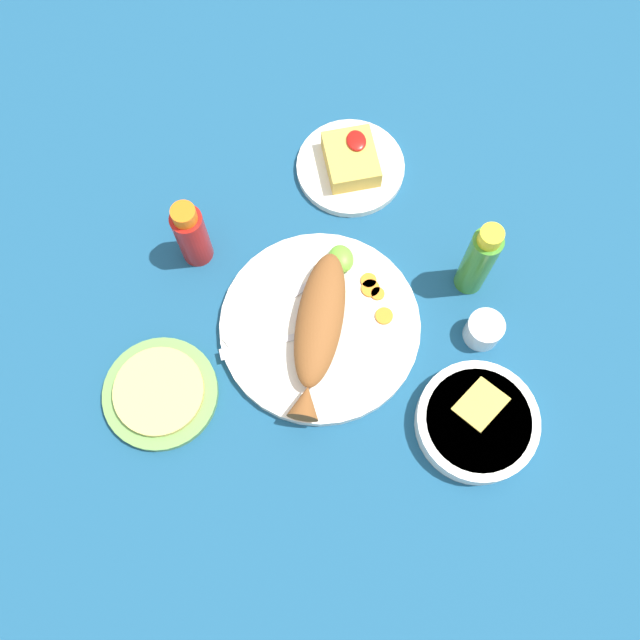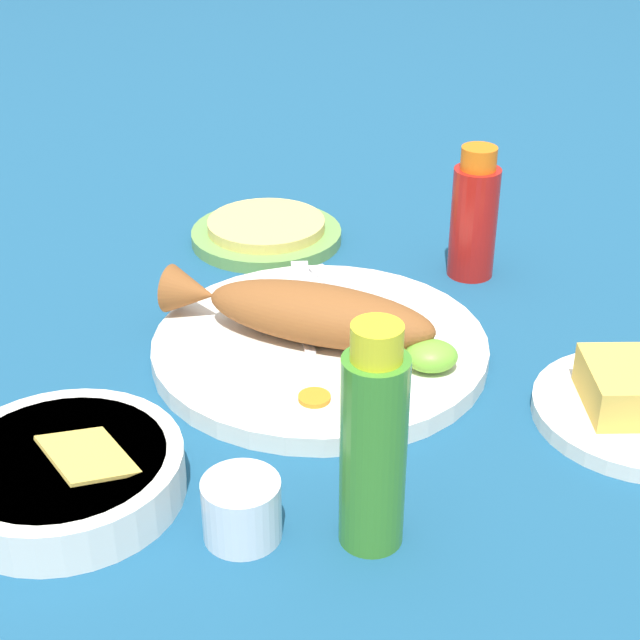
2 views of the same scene
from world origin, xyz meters
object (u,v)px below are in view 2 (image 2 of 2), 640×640
(fork_near, at_px, (304,298))
(hot_sauce_bottle_green, at_px, (374,444))
(guacamole_bowl, at_px, (65,472))
(fork_far, at_px, (352,299))
(hot_sauce_bottle_red, at_px, (474,217))
(salt_cup, at_px, (242,512))
(main_plate, at_px, (320,348))
(tortilla_plate, at_px, (266,236))
(fried_fish, at_px, (304,312))

(fork_near, relative_size, hot_sauce_bottle_green, 1.08)
(fork_near, height_order, guacamole_bowl, guacamole_bowl)
(fork_far, height_order, guacamole_bowl, guacamole_bowl)
(fork_far, height_order, hot_sauce_bottle_red, hot_sauce_bottle_red)
(fork_far, distance_m, hot_sauce_bottle_red, 0.17)
(salt_cup, bearing_deg, main_plate, 76.24)
(hot_sauce_bottle_green, bearing_deg, fork_near, 98.09)
(fork_far, xyz_separation_m, hot_sauce_bottle_green, (-0.00, -0.32, 0.06))
(fork_near, xyz_separation_m, tortilla_plate, (-0.04, 0.18, -0.01))
(fried_fish, height_order, fork_near, fried_fish)
(main_plate, bearing_deg, hot_sauce_bottle_green, -82.77)
(main_plate, xyz_separation_m, hot_sauce_bottle_red, (0.16, 0.17, 0.06))
(hot_sauce_bottle_red, distance_m, salt_cup, 0.46)
(guacamole_bowl, bearing_deg, fork_far, 50.04)
(hot_sauce_bottle_green, height_order, salt_cup, hot_sauce_bottle_green)
(main_plate, bearing_deg, salt_cup, -103.76)
(main_plate, relative_size, salt_cup, 5.50)
(tortilla_plate, bearing_deg, guacamole_bowl, -106.81)
(fork_near, height_order, tortilla_plate, fork_near)
(fried_fish, height_order, hot_sauce_bottle_red, hot_sauce_bottle_red)
(salt_cup, height_order, guacamole_bowl, guacamole_bowl)
(hot_sauce_bottle_green, distance_m, salt_cup, 0.11)
(fried_fish, bearing_deg, guacamole_bowl, -110.91)
(guacamole_bowl, bearing_deg, fork_near, 56.82)
(hot_sauce_bottle_red, relative_size, tortilla_plate, 0.83)
(hot_sauce_bottle_red, xyz_separation_m, tortilla_plate, (-0.22, 0.09, -0.06))
(fried_fish, relative_size, fork_near, 1.41)
(fork_near, relative_size, guacamole_bowl, 1.05)
(fork_far, height_order, salt_cup, salt_cup)
(fried_fish, xyz_separation_m, fork_near, (-0.00, 0.07, -0.02))
(main_plate, distance_m, fork_near, 0.08)
(hot_sauce_bottle_red, height_order, guacamole_bowl, hot_sauce_bottle_red)
(fork_near, bearing_deg, main_plate, -172.25)
(main_plate, bearing_deg, tortilla_plate, 102.60)
(fork_near, relative_size, fork_far, 1.08)
(fork_far, bearing_deg, guacamole_bowl, 113.70)
(salt_cup, bearing_deg, hot_sauce_bottle_red, 61.36)
(main_plate, bearing_deg, fork_near, 100.84)
(fork_near, relative_size, hot_sauce_bottle_red, 1.31)
(fork_near, distance_m, tortilla_plate, 0.18)
(salt_cup, height_order, tortilla_plate, salt_cup)
(main_plate, distance_m, fried_fish, 0.04)
(tortilla_plate, bearing_deg, main_plate, -77.40)
(hot_sauce_bottle_green, bearing_deg, guacamole_bowl, 167.05)
(hot_sauce_bottle_red, xyz_separation_m, guacamole_bowl, (-0.35, -0.36, -0.05))
(salt_cup, xyz_separation_m, guacamole_bowl, (-0.13, 0.05, 0.00))
(main_plate, bearing_deg, fork_far, 66.08)
(hot_sauce_bottle_red, height_order, tortilla_plate, hot_sauce_bottle_red)
(fried_fish, height_order, fork_far, fried_fish)
(fried_fish, distance_m, hot_sauce_bottle_green, 0.26)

